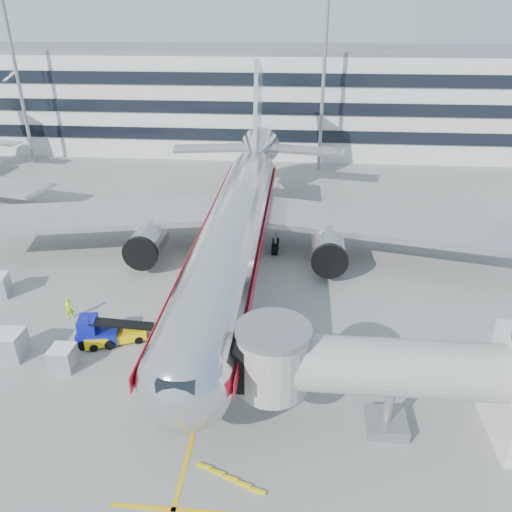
# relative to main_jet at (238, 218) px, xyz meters

# --- Properties ---
(ground) EXTENTS (180.00, 180.00, 0.00)m
(ground) POSITION_rel_main_jet_xyz_m (0.00, -11.72, -4.23)
(ground) COLOR gray
(ground) RESTS_ON ground
(lead_in_line) EXTENTS (0.25, 70.00, 0.01)m
(lead_in_line) POSITION_rel_main_jet_xyz_m (0.00, -1.72, -4.23)
(lead_in_line) COLOR #F5AE0C
(lead_in_line) RESTS_ON ground
(stop_bar) EXTENTS (6.00, 0.25, 0.01)m
(stop_bar) POSITION_rel_main_jet_xyz_m (0.00, -25.72, -4.23)
(stop_bar) COLOR #F5AE0C
(stop_bar) RESTS_ON ground
(main_jet) EXTENTS (50.95, 48.70, 16.06)m
(main_jet) POSITION_rel_main_jet_xyz_m (0.00, 0.00, 0.00)
(main_jet) COLOR silver
(main_jet) RESTS_ON ground
(jet_bridge) EXTENTS (17.80, 4.50, 7.00)m
(jet_bridge) POSITION_rel_main_jet_xyz_m (12.18, -19.72, -0.36)
(jet_bridge) COLOR silver
(jet_bridge) RESTS_ON ground
(terminal) EXTENTS (150.00, 24.25, 15.60)m
(terminal) POSITION_rel_main_jet_xyz_m (0.00, 46.23, 3.57)
(terminal) COLOR silver
(terminal) RESTS_ON ground
(light_mast_west) EXTENTS (2.40, 1.20, 25.45)m
(light_mast_west) POSITION_rel_main_jet_xyz_m (-35.00, 30.28, 10.64)
(light_mast_west) COLOR gray
(light_mast_west) RESTS_ON ground
(light_mast_centre) EXTENTS (2.40, 1.20, 25.45)m
(light_mast_centre) POSITION_rel_main_jet_xyz_m (8.00, 30.28, 10.64)
(light_mast_centre) COLOR gray
(light_mast_centre) RESTS_ON ground
(belt_loader) EXTENTS (4.40, 2.94, 2.07)m
(belt_loader) POSITION_rel_main_jet_xyz_m (-7.06, -13.20, -3.65)
(belt_loader) COLOR yellow
(belt_loader) RESTS_ON ground
(baggage_tug) EXTENTS (2.96, 2.14, 2.06)m
(baggage_tug) POSITION_rel_main_jet_xyz_m (-8.36, -13.47, -3.34)
(baggage_tug) COLOR #0D1492
(baggage_tug) RESTS_ON ground
(cargo_container_left) EXTENTS (1.78, 1.78, 1.87)m
(cargo_container_left) POSITION_rel_main_jet_xyz_m (-13.38, -15.41, -3.29)
(cargo_container_left) COLOR #B6B8BD
(cargo_container_left) RESTS_ON ground
(cargo_container_front) EXTENTS (1.50, 1.50, 1.56)m
(cargo_container_front) POSITION_rel_main_jet_xyz_m (-9.41, -16.26, -3.45)
(cargo_container_front) COLOR #B6B8BD
(cargo_container_front) RESTS_ON ground
(ramp_worker) EXTENTS (0.71, 0.56, 1.71)m
(ramp_worker) POSITION_rel_main_jet_xyz_m (-11.46, -10.64, -3.38)
(ramp_worker) COLOR #B0FF1A
(ramp_worker) RESTS_ON ground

